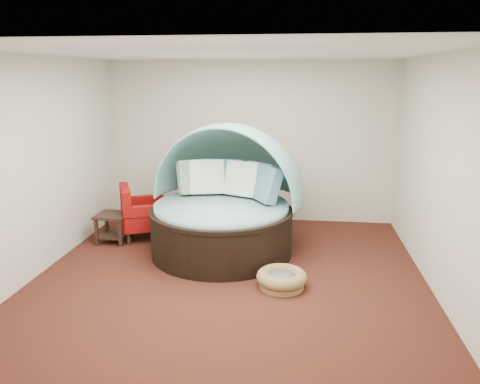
# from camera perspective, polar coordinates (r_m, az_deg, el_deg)

# --- Properties ---
(floor) EXTENTS (5.00, 5.00, 0.00)m
(floor) POSITION_cam_1_polar(r_m,az_deg,el_deg) (6.26, -1.13, -9.93)
(floor) COLOR #4D1F16
(floor) RESTS_ON ground
(wall_back) EXTENTS (5.00, 0.00, 5.00)m
(wall_back) POSITION_cam_1_polar(r_m,az_deg,el_deg) (8.28, 1.32, 6.10)
(wall_back) COLOR beige
(wall_back) RESTS_ON floor
(wall_front) EXTENTS (5.00, 0.00, 5.00)m
(wall_front) POSITION_cam_1_polar(r_m,az_deg,el_deg) (3.46, -7.23, -5.36)
(wall_front) COLOR beige
(wall_front) RESTS_ON floor
(wall_left) EXTENTS (0.00, 5.00, 5.00)m
(wall_left) POSITION_cam_1_polar(r_m,az_deg,el_deg) (6.67, -23.01, 3.04)
(wall_left) COLOR beige
(wall_left) RESTS_ON floor
(wall_right) EXTENTS (0.00, 5.00, 5.00)m
(wall_right) POSITION_cam_1_polar(r_m,az_deg,el_deg) (6.01, 23.13, 1.93)
(wall_right) COLOR beige
(wall_right) RESTS_ON floor
(ceiling) EXTENTS (5.00, 5.00, 0.00)m
(ceiling) POSITION_cam_1_polar(r_m,az_deg,el_deg) (5.72, -1.27, 16.61)
(ceiling) COLOR white
(ceiling) RESTS_ON wall_back
(canopy_daybed) EXTENTS (2.54, 2.48, 1.89)m
(canopy_daybed) POSITION_cam_1_polar(r_m,az_deg,el_deg) (6.79, -1.88, -0.16)
(canopy_daybed) COLOR black
(canopy_daybed) RESTS_ON floor
(pet_basket) EXTENTS (0.74, 0.74, 0.22)m
(pet_basket) POSITION_cam_1_polar(r_m,az_deg,el_deg) (5.87, 5.10, -10.48)
(pet_basket) COLOR brown
(pet_basket) RESTS_ON floor
(red_armchair) EXTENTS (0.96, 0.96, 0.86)m
(red_armchair) POSITION_cam_1_polar(r_m,az_deg,el_deg) (7.66, -11.92, -2.57)
(red_armchair) COLOR black
(red_armchair) RESTS_ON floor
(side_table) EXTENTS (0.48, 0.48, 0.45)m
(side_table) POSITION_cam_1_polar(r_m,az_deg,el_deg) (7.57, -15.22, -3.76)
(side_table) COLOR black
(side_table) RESTS_ON floor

